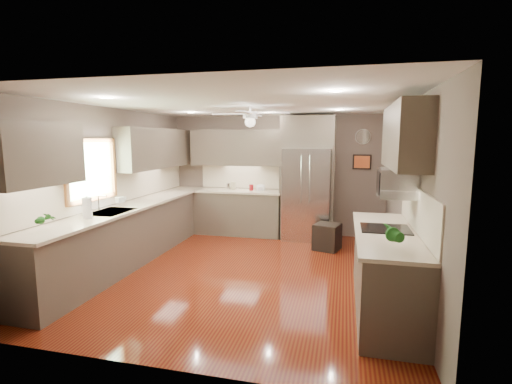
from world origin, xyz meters
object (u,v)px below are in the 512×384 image
at_px(refrigerator, 307,180).
at_px(canister_d, 251,188).
at_px(soap_bottle, 121,200).
at_px(bowl, 260,189).
at_px(potted_plant_right, 393,233).
at_px(stool, 327,237).
at_px(microwave, 396,183).
at_px(canister_b, 229,186).
at_px(paper_towel, 87,208).
at_px(potted_plant_left, 44,219).
at_px(canister_c, 233,186).

bearing_deg(refrigerator, canister_d, 178.29).
xyz_separation_m(soap_bottle, bowl, (1.79, 2.25, -0.07)).
height_order(potted_plant_right, stool, potted_plant_right).
height_order(canister_d, soap_bottle, soap_bottle).
relative_size(potted_plant_right, microwave, 0.59).
height_order(microwave, stool, microwave).
bearing_deg(canister_b, canister_d, -5.19).
bearing_deg(bowl, paper_towel, -117.16).
distance_m(canister_b, canister_d, 0.51).
bearing_deg(paper_towel, canister_d, 65.38).
distance_m(potted_plant_left, microwave, 4.17).
xyz_separation_m(canister_c, potted_plant_right, (2.76, -3.77, 0.07)).
relative_size(potted_plant_right, paper_towel, 1.04).
xyz_separation_m(canister_d, paper_towel, (-1.46, -3.20, 0.08)).
bearing_deg(canister_d, stool, -24.38).
bearing_deg(canister_b, paper_towel, -106.41).
xyz_separation_m(potted_plant_right, bowl, (-2.17, 3.78, -0.14)).
distance_m(potted_plant_right, bowl, 4.36).
relative_size(microwave, paper_towel, 1.77).
height_order(canister_c, stool, canister_c).
relative_size(canister_b, canister_d, 0.96).
relative_size(canister_b, paper_towel, 0.40).
height_order(potted_plant_left, stool, potted_plant_left).
distance_m(canister_b, stool, 2.38).
relative_size(refrigerator, stool, 4.56).
height_order(potted_plant_right, paper_towel, potted_plant_right).
xyz_separation_m(canister_c, canister_d, (0.40, -0.02, -0.03)).
relative_size(refrigerator, paper_towel, 7.88).
relative_size(potted_plant_left, bowl, 1.43).
relative_size(canister_b, stool, 0.23).
distance_m(canister_c, potted_plant_left, 4.08).
relative_size(potted_plant_left, microwave, 0.53).
distance_m(canister_d, refrigerator, 1.18).
bearing_deg(paper_towel, stool, 38.75).
xyz_separation_m(microwave, stool, (-0.88, 2.01, -1.24)).
bearing_deg(bowl, canister_b, 178.60).
bearing_deg(canister_c, canister_b, 168.49).
distance_m(potted_plant_right, microwave, 1.08).
bearing_deg(potted_plant_left, canister_b, 76.06).
height_order(canister_b, canister_c, canister_c).
bearing_deg(bowl, refrigerator, -3.76).
xyz_separation_m(potted_plant_left, paper_towel, (0.03, 0.71, -0.01)).
distance_m(canister_d, potted_plant_left, 4.19).
relative_size(potted_plant_left, stool, 0.54).
bearing_deg(canister_b, microwave, -42.91).
bearing_deg(refrigerator, canister_b, 177.23).
distance_m(canister_c, soap_bottle, 2.54).
bearing_deg(stool, refrigerator, 122.63).
relative_size(canister_c, potted_plant_left, 0.56).
distance_m(soap_bottle, stool, 3.63).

